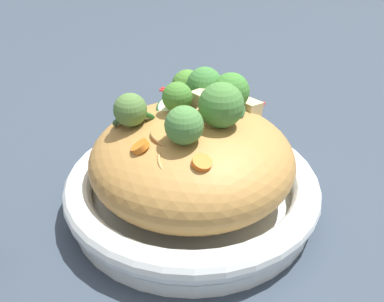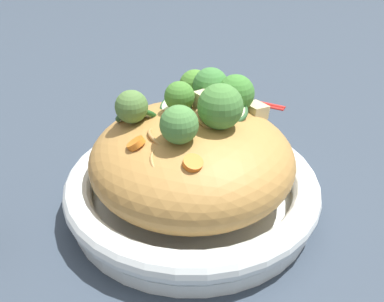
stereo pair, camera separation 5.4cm
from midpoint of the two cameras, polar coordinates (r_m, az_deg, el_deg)
name	(u,v)px [view 1 (the left image)]	position (r m, az deg, el deg)	size (l,w,h in m)	color
ground_plane	(192,206)	(0.59, -2.65, -7.06)	(3.00, 3.00, 0.00)	#313C4A
serving_bowl	(192,189)	(0.57, -2.71, -4.96)	(0.32, 0.32, 0.05)	white
noodle_heap	(192,159)	(0.54, -2.84, -1.06)	(0.25, 0.25, 0.12)	#AC7E3F
broccoli_florets	(199,99)	(0.53, -2.07, 6.49)	(0.15, 0.17, 0.07)	#92B36A
carrot_coins	(181,133)	(0.50, -4.43, 2.19)	(0.10, 0.14, 0.02)	orange
zucchini_slices	(167,114)	(0.54, -6.10, 4.64)	(0.14, 0.12, 0.04)	beige
chicken_chunks	(219,104)	(0.55, 0.67, 5.85)	(0.07, 0.09, 0.05)	#C4B488
chopsticks_pair	(211,95)	(0.87, 0.65, 7.04)	(0.21, 0.06, 0.01)	red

